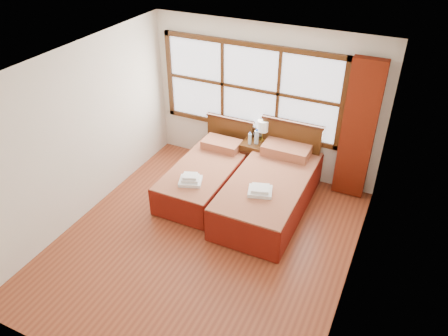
% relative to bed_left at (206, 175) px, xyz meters
% --- Properties ---
extents(floor, '(4.50, 4.50, 0.00)m').
position_rel_bed_left_xyz_m(floor, '(0.58, -1.20, -0.28)').
color(floor, brown).
rests_on(floor, ground).
extents(ceiling, '(4.50, 4.50, 0.00)m').
position_rel_bed_left_xyz_m(ceiling, '(0.58, -1.20, 2.32)').
color(ceiling, white).
rests_on(ceiling, wall_back).
extents(wall_back, '(4.00, 0.00, 4.00)m').
position_rel_bed_left_xyz_m(wall_back, '(0.58, 1.05, 1.02)').
color(wall_back, silver).
rests_on(wall_back, floor).
extents(wall_left, '(0.00, 4.50, 4.50)m').
position_rel_bed_left_xyz_m(wall_left, '(-1.42, -1.20, 1.02)').
color(wall_left, silver).
rests_on(wall_left, floor).
extents(wall_right, '(0.00, 4.50, 4.50)m').
position_rel_bed_left_xyz_m(wall_right, '(2.58, -1.20, 1.02)').
color(wall_right, silver).
rests_on(wall_right, floor).
extents(window, '(3.16, 0.06, 1.56)m').
position_rel_bed_left_xyz_m(window, '(0.33, 1.01, 1.22)').
color(window, white).
rests_on(window, wall_back).
extents(curtain, '(0.50, 0.16, 2.30)m').
position_rel_bed_left_xyz_m(curtain, '(2.18, 0.91, 0.89)').
color(curtain, '#671A0A').
rests_on(curtain, wall_back).
extents(bed_left, '(0.96, 1.98, 0.93)m').
position_rel_bed_left_xyz_m(bed_left, '(0.00, 0.00, 0.00)').
color(bed_left, '#37180B').
rests_on(bed_left, floor).
extents(bed_right, '(1.13, 2.19, 1.10)m').
position_rel_bed_left_xyz_m(bed_right, '(1.13, -0.00, 0.05)').
color(bed_right, '#37180B').
rests_on(bed_right, floor).
extents(nightstand, '(0.48, 0.47, 0.64)m').
position_rel_bed_left_xyz_m(nightstand, '(0.57, 0.80, 0.03)').
color(nightstand, '#48270F').
rests_on(nightstand, floor).
extents(towels_left, '(0.42, 0.39, 0.14)m').
position_rel_bed_left_xyz_m(towels_left, '(0.02, -0.56, 0.27)').
color(towels_left, white).
rests_on(towels_left, bed_left).
extents(towels_right, '(0.41, 0.38, 0.10)m').
position_rel_bed_left_xyz_m(towels_right, '(1.13, -0.47, 0.35)').
color(towels_right, white).
rests_on(towels_right, bed_right).
extents(lamp, '(0.19, 0.19, 0.37)m').
position_rel_bed_left_xyz_m(lamp, '(0.63, 0.92, 0.62)').
color(lamp, gold).
rests_on(lamp, nightstand).
extents(bottle_near, '(0.06, 0.06, 0.22)m').
position_rel_bed_left_xyz_m(bottle_near, '(0.48, 0.71, 0.45)').
color(bottle_near, silver).
rests_on(bottle_near, nightstand).
extents(bottle_far, '(0.07, 0.07, 0.28)m').
position_rel_bed_left_xyz_m(bottle_far, '(0.57, 0.77, 0.48)').
color(bottle_far, silver).
rests_on(bottle_far, nightstand).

